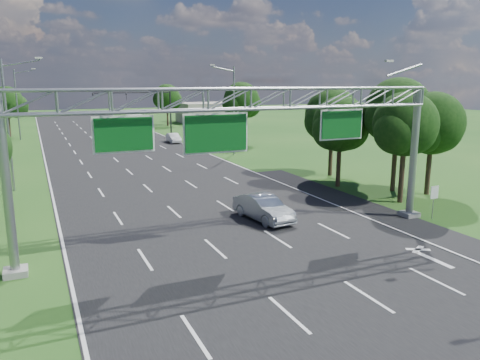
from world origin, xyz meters
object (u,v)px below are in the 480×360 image
traffic_signal (149,102)px  silver_sedan (263,208)px  regulatory_sign (434,195)px  sign_gantry (249,111)px  box_truck (140,127)px

traffic_signal → silver_sedan: bearing=-95.4°
regulatory_sign → traffic_signal: bearing=95.2°
regulatory_sign → traffic_signal: size_ratio=0.17×
sign_gantry → traffic_signal: (7.15, 53.00, -1.72)m
sign_gantry → traffic_signal: 53.51m
box_truck → silver_sedan: bearing=-96.9°
silver_sedan → regulatory_sign: bearing=-30.8°
box_truck → regulatory_sign: bearing=-86.0°
sign_gantry → regulatory_sign: size_ratio=11.19×
sign_gantry → box_truck: (4.98, 50.33, -5.39)m
sign_gantry → regulatory_sign: bearing=-4.8°
regulatory_sign → traffic_signal: traffic_signal is taller
regulatory_sign → box_truck: size_ratio=0.25×
traffic_signal → sign_gantry: bearing=-97.7°
silver_sedan → box_truck: bearing=79.0°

